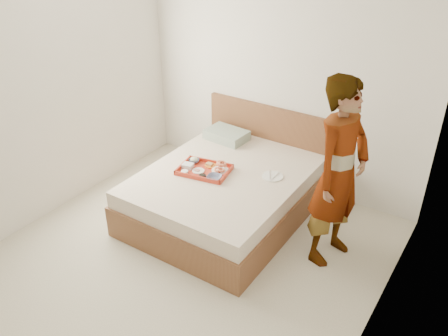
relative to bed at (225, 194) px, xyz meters
name	(u,v)px	position (x,y,z in m)	size (l,w,h in m)	color
ground	(175,267)	(0.08, -1.00, -0.27)	(3.50, 4.00, 0.01)	beige
wall_back	(280,78)	(0.08, 1.00, 1.04)	(3.50, 0.01, 2.60)	silver
wall_left	(30,102)	(-1.67, -1.00, 1.04)	(0.01, 4.00, 2.60)	silver
wall_right	(381,214)	(1.83, -1.00, 1.04)	(0.01, 4.00, 2.60)	silver
bed	(225,194)	(0.00, 0.00, 0.00)	(1.65, 2.00, 0.53)	brown
headboard	(269,143)	(0.00, 0.97, 0.21)	(1.65, 0.06, 0.95)	brown
pillow	(227,135)	(-0.42, 0.68, 0.32)	(0.48, 0.33, 0.12)	#A9B8A9
tray	(204,170)	(-0.20, -0.10, 0.29)	(0.53, 0.39, 0.05)	#B73019
prawn_plate	(220,170)	(-0.05, -0.02, 0.29)	(0.18, 0.18, 0.01)	white
navy_bowl_big	(214,177)	(-0.01, -0.19, 0.30)	(0.15, 0.15, 0.04)	#1A2045
sauce_dish	(202,176)	(-0.13, -0.23, 0.29)	(0.08, 0.08, 0.03)	black
meat_plate	(198,171)	(-0.24, -0.15, 0.28)	(0.13, 0.13, 0.01)	white
bread_plate	(211,165)	(-0.20, 0.02, 0.28)	(0.13, 0.13, 0.01)	orange
salad_bowl	(194,161)	(-0.40, -0.02, 0.30)	(0.12, 0.12, 0.04)	#1A2045
plastic_tub	(188,166)	(-0.38, -0.15, 0.30)	(0.11, 0.09, 0.05)	silver
cheese_round	(185,172)	(-0.34, -0.26, 0.29)	(0.08, 0.08, 0.03)	white
dinner_plate	(273,176)	(0.46, 0.20, 0.27)	(0.22, 0.22, 0.01)	white
person	(339,173)	(1.22, 0.00, 0.65)	(0.67, 0.44, 1.82)	silver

